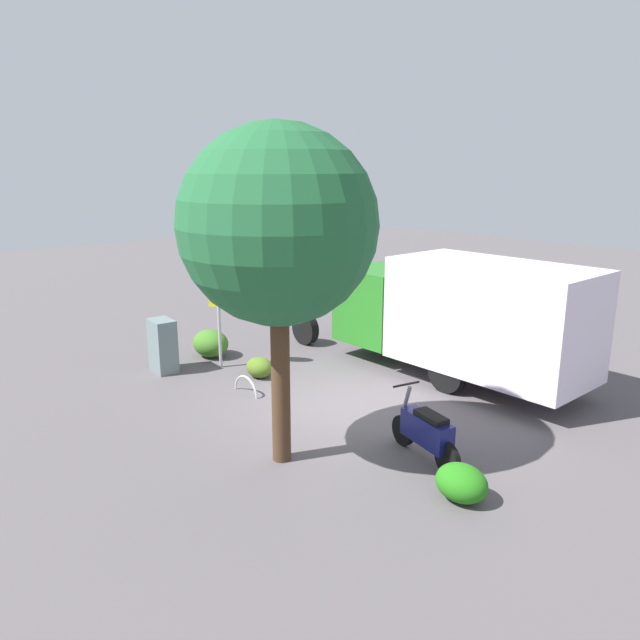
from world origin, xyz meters
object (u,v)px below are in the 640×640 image
Objects in this scene: utility_cabinet at (163,346)px; bike_rack_hoop at (246,394)px; box_truck_near at (456,312)px; motorcycle at (426,432)px; street_tree at (278,227)px; stop_sign at (218,295)px.

bike_rack_hoop is at bearing -165.95° from utility_cabinet.
box_truck_near is 4.61m from motorcycle.
utility_cabinet is (4.90, 5.06, -0.94)m from box_truck_near.
stop_sign is at bearing -20.58° from street_tree.
motorcycle is at bearing -179.99° from stop_sign.
motorcycle is at bearing 121.04° from box_truck_near.
motorcycle is at bearing -170.47° from utility_cabinet.
street_tree is at bearing 61.58° from motorcycle.
stop_sign reaches higher than motorcycle.
stop_sign is 5.65m from street_tree.
utility_cabinet is 2.75m from bike_rack_hoop.
street_tree is at bearing 159.42° from stop_sign.
stop_sign reaches higher than bike_rack_hoop.
bike_rack_hoop is (-2.59, -0.65, -0.66)m from utility_cabinet.
stop_sign is at bearing -118.62° from utility_cabinet.
utility_cabinet reaches higher than motorcycle.
street_tree reaches higher than stop_sign.
utility_cabinet is at bearing -6.47° from street_tree.
box_truck_near is at bearing -117.68° from bike_rack_hoop.
bike_rack_hoop is at bearing -23.33° from street_tree.
street_tree is at bearing 156.67° from bike_rack_hoop.
motorcycle reaches higher than bike_rack_hoop.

